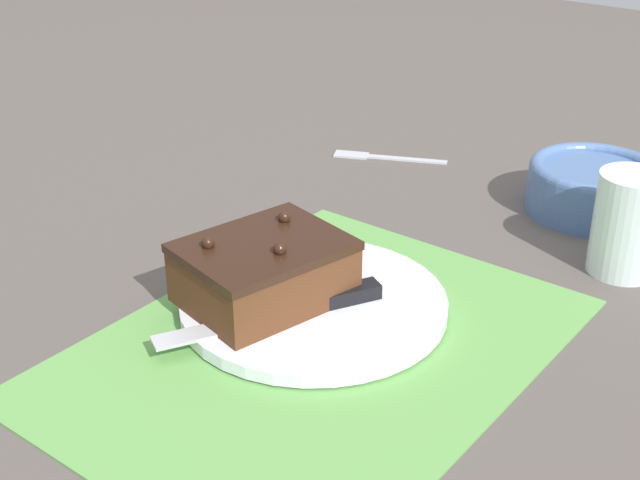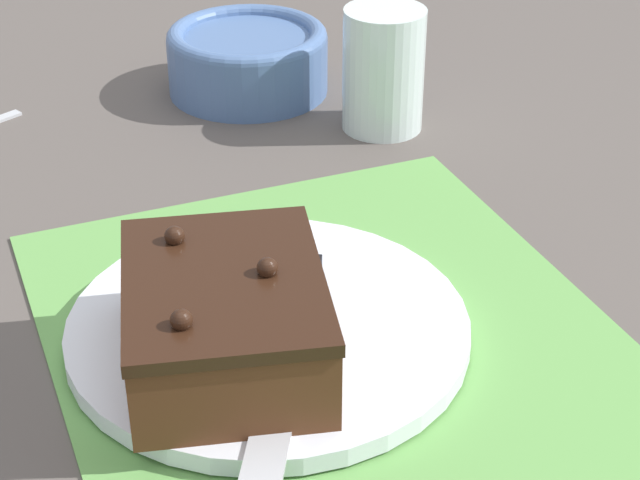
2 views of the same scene
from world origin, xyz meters
TOP-DOWN VIEW (x-y plane):
  - ground_plane at (0.00, 0.00)m, footprint 3.00×3.00m
  - placemat_woven at (0.00, 0.00)m, footprint 0.46×0.34m
  - cake_plate at (0.05, 0.04)m, footprint 0.25×0.25m
  - chocolate_cake at (0.02, 0.07)m, footprint 0.17×0.14m
  - serving_knife at (0.03, 0.03)m, footprint 0.20×0.12m
  - drinking_glass at (0.30, -0.16)m, footprint 0.07×0.07m
  - small_bowl at (0.42, -0.07)m, footprint 0.15×0.15m

SIDE VIEW (x-z plane):
  - ground_plane at x=0.00m, z-range 0.00..0.00m
  - placemat_woven at x=0.00m, z-range 0.00..0.00m
  - cake_plate at x=0.05m, z-range 0.00..0.02m
  - serving_knife at x=0.03m, z-range 0.01..0.03m
  - small_bowl at x=0.42m, z-range 0.00..0.06m
  - chocolate_cake at x=0.02m, z-range 0.01..0.08m
  - drinking_glass at x=0.30m, z-range 0.00..0.10m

